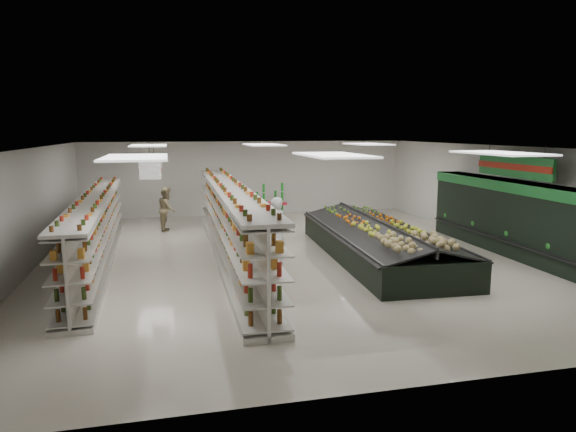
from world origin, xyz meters
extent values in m
plane|color=beige|center=(0.00, 0.00, 0.00)|extent=(16.00, 16.00, 0.00)
cube|color=white|center=(0.00, 0.00, 3.20)|extent=(14.00, 16.00, 0.02)
cube|color=silver|center=(0.00, 8.00, 1.60)|extent=(14.00, 0.02, 3.20)
cube|color=silver|center=(0.00, -8.00, 1.60)|extent=(14.00, 0.02, 3.20)
cube|color=silver|center=(-7.00, 0.00, 1.60)|extent=(0.02, 16.00, 3.20)
cube|color=silver|center=(7.00, 0.00, 1.60)|extent=(0.02, 16.00, 3.20)
cube|color=black|center=(6.55, -1.50, 1.10)|extent=(0.80, 8.00, 2.20)
cube|color=#1D6F2D|center=(6.53, -1.50, 2.05)|extent=(0.85, 8.00, 0.30)
cube|color=black|center=(6.30, -1.50, 0.55)|extent=(0.55, 7.80, 0.15)
cube|color=beige|center=(6.40, -1.50, 1.35)|extent=(0.45, 7.70, 0.03)
cube|color=beige|center=(6.40, -1.50, 1.65)|extent=(0.45, 7.70, 0.03)
cube|color=white|center=(-3.80, -2.00, 2.75)|extent=(0.50, 0.06, 0.40)
cube|color=#A22212|center=(-3.80, -2.00, 2.75)|extent=(0.52, 0.02, 0.12)
cylinder|color=black|center=(-3.80, -2.00, 3.05)|extent=(0.01, 0.01, 0.50)
cube|color=white|center=(-3.80, 2.00, 2.75)|extent=(0.50, 0.06, 0.40)
cube|color=#A22212|center=(-3.80, 2.00, 2.75)|extent=(0.52, 0.02, 0.12)
cylinder|color=black|center=(-3.80, 2.00, 3.05)|extent=(0.01, 0.01, 0.50)
cube|color=#1D6F2D|center=(6.25, -1.50, 2.65)|extent=(0.10, 3.20, 0.60)
cube|color=#A22212|center=(6.19, -1.50, 2.65)|extent=(0.03, 3.20, 0.18)
cylinder|color=black|center=(6.25, -2.70, 3.05)|extent=(0.01, 0.01, 0.50)
cylinder|color=black|center=(6.25, -0.30, 3.05)|extent=(0.01, 0.01, 0.50)
cube|color=silver|center=(-5.39, 0.51, 0.05)|extent=(1.13, 10.83, 0.11)
cube|color=silver|center=(-5.39, 0.51, 0.90)|extent=(0.37, 10.81, 1.80)
cube|color=silver|center=(-5.39, 0.51, 1.84)|extent=(1.13, 10.83, 0.07)
cube|color=beige|center=(-5.60, 0.50, 0.16)|extent=(0.71, 10.73, 0.03)
cube|color=beige|center=(-5.60, 0.50, 0.56)|extent=(0.71, 10.73, 0.03)
cube|color=beige|center=(-5.60, 0.50, 0.95)|extent=(0.71, 10.73, 0.03)
cube|color=beige|center=(-5.60, 0.50, 1.34)|extent=(0.71, 10.73, 0.03)
cube|color=beige|center=(-5.60, 0.50, 1.74)|extent=(0.71, 10.73, 0.03)
cube|color=beige|center=(-5.18, 0.51, 0.16)|extent=(0.71, 10.73, 0.03)
cube|color=beige|center=(-5.18, 0.51, 0.56)|extent=(0.71, 10.73, 0.03)
cube|color=beige|center=(-5.18, 0.51, 0.95)|extent=(0.71, 10.73, 0.03)
cube|color=beige|center=(-5.18, 0.51, 1.34)|extent=(0.71, 10.73, 0.03)
cube|color=beige|center=(-5.18, 0.51, 1.74)|extent=(0.71, 10.73, 0.03)
cube|color=silver|center=(-1.71, 0.08, 0.06)|extent=(1.07, 12.22, 0.12)
cube|color=silver|center=(-1.71, 0.08, 1.02)|extent=(0.21, 12.21, 2.03)
cube|color=silver|center=(-1.71, 0.08, 2.08)|extent=(1.07, 12.22, 0.08)
cube|color=beige|center=(-1.95, 0.09, 0.18)|extent=(0.60, 12.11, 0.03)
cube|color=beige|center=(-1.95, 0.09, 0.63)|extent=(0.60, 12.11, 0.03)
cube|color=beige|center=(-1.95, 0.09, 1.07)|extent=(0.60, 12.11, 0.03)
cube|color=beige|center=(-1.95, 0.09, 1.52)|extent=(0.60, 12.11, 0.03)
cube|color=beige|center=(-1.95, 0.09, 1.96)|extent=(0.60, 12.11, 0.03)
cube|color=beige|center=(-1.48, 0.08, 0.18)|extent=(0.60, 12.11, 0.03)
cube|color=beige|center=(-1.48, 0.08, 0.63)|extent=(0.60, 12.11, 0.03)
cube|color=beige|center=(-1.48, 0.08, 1.07)|extent=(0.60, 12.11, 0.03)
cube|color=beige|center=(-1.48, 0.08, 1.52)|extent=(0.60, 12.11, 0.03)
cube|color=beige|center=(-1.48, 0.08, 1.96)|extent=(0.60, 12.11, 0.03)
cube|color=black|center=(2.47, -0.67, 0.38)|extent=(2.93, 7.68, 0.76)
cube|color=#262626|center=(1.22, -0.62, 0.78)|extent=(0.40, 7.57, 0.06)
cube|color=#262626|center=(3.73, -0.73, 0.78)|extent=(0.40, 7.57, 0.06)
cube|color=black|center=(1.80, -0.64, 0.89)|extent=(1.73, 7.52, 0.39)
cube|color=black|center=(3.15, -0.70, 0.89)|extent=(1.73, 7.52, 0.39)
cube|color=#262626|center=(2.47, -0.67, 1.00)|extent=(0.39, 7.46, 0.27)
cube|color=#A22212|center=(0.52, 5.56, 0.09)|extent=(1.28, 1.04, 0.18)
cube|color=red|center=(0.52, 5.56, 0.79)|extent=(1.34, 1.10, 0.09)
imported|color=white|center=(-0.60, -0.87, 0.95)|extent=(0.82, 0.72, 1.89)
imported|color=tan|center=(-3.47, 4.94, 0.81)|extent=(0.56, 0.83, 1.62)
camera|label=1|loc=(-3.41, -14.31, 3.68)|focal=32.00mm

